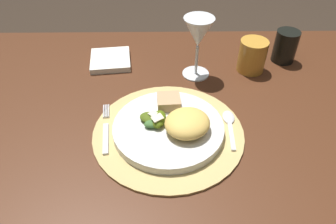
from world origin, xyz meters
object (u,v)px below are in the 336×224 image
at_px(dining_table, 180,143).
at_px(dark_tumbler, 285,46).
at_px(spoon, 229,122).
at_px(amber_tumbler, 252,56).
at_px(napkin, 110,60).
at_px(fork, 106,130).
at_px(wine_glass, 198,35).
at_px(dinner_plate, 168,128).

bearing_deg(dining_table, dark_tumbler, 36.22).
bearing_deg(spoon, amber_tumbler, 67.54).
distance_m(spoon, napkin, 0.41).
xyz_separation_m(fork, wine_glass, (0.22, 0.23, 0.11)).
bearing_deg(dinner_plate, fork, 178.73).
distance_m(fork, spoon, 0.28).
height_order(spoon, dark_tumbler, dark_tumbler).
xyz_separation_m(dinner_plate, spoon, (0.14, 0.03, -0.01)).
height_order(dinner_plate, fork, dinner_plate).
bearing_deg(dining_table, fork, -156.71).
bearing_deg(dark_tumbler, amber_tumbler, -155.35).
xyz_separation_m(fork, napkin, (-0.03, 0.29, -0.00)).
bearing_deg(dinner_plate, dark_tumbler, 41.61).
relative_size(dining_table, amber_tumbler, 14.28).
xyz_separation_m(dining_table, dark_tumbler, (0.31, 0.22, 0.16)).
xyz_separation_m(amber_tumbler, dark_tumbler, (0.11, 0.05, 0.00)).
bearing_deg(dinner_plate, dining_table, 66.58).
bearing_deg(amber_tumbler, wine_glass, -171.92).
bearing_deg(dinner_plate, wine_glass, 71.11).
relative_size(dinner_plate, spoon, 1.92).
bearing_deg(napkin, fork, -85.07).
height_order(dining_table, spoon, spoon).
xyz_separation_m(dinner_plate, fork, (-0.14, 0.00, -0.01)).
bearing_deg(dark_tumbler, spoon, -125.82).
height_order(dinner_plate, dark_tumbler, dark_tumbler).
height_order(spoon, wine_glass, wine_glass).
height_order(fork, dark_tumbler, dark_tumbler).
distance_m(spoon, dark_tumbler, 0.34).
height_order(dining_table, dinner_plate, dinner_plate).
height_order(dinner_plate, amber_tumbler, amber_tumbler).
bearing_deg(dining_table, amber_tumbler, 41.21).
relative_size(wine_glass, dark_tumbler, 1.81).
distance_m(dinner_plate, fork, 0.14).
distance_m(dining_table, amber_tumbler, 0.31).
distance_m(dining_table, fork, 0.23).
bearing_deg(dinner_plate, napkin, 119.10).
xyz_separation_m(dining_table, wine_glass, (0.05, 0.15, 0.24)).
bearing_deg(spoon, dinner_plate, -169.79).
height_order(napkin, wine_glass, wine_glass).
relative_size(dining_table, napkin, 10.89).
distance_m(dining_table, napkin, 0.32).
relative_size(spoon, dark_tumbler, 1.38).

